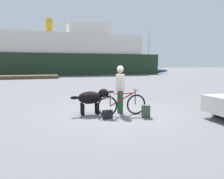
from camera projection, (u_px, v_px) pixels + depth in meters
ground_plane at (117, 114)px, 7.87m from camera, size 160.00×160.00×0.00m
bicycle at (122, 105)px, 7.59m from camera, size 1.83×0.44×0.92m
person_cyclist at (120, 85)px, 7.91m from camera, size 0.32×0.53×1.77m
dog at (93, 97)px, 7.80m from camera, size 1.43×0.54×0.92m
backpack at (146, 111)px, 7.34m from camera, size 0.33×0.29×0.43m
handbag_pannier at (107, 114)px, 7.18m from camera, size 0.34×0.21×0.28m
ferry_boat at (72, 56)px, 36.24m from camera, size 29.14×7.04×9.05m
sailboat_moored at (148, 71)px, 42.44m from camera, size 8.76×2.45×8.33m
pine_tree_center at (57, 45)px, 50.96m from camera, size 3.03×3.03×9.60m
pine_tree_far_right at (109, 42)px, 54.56m from camera, size 4.37×4.37×12.22m
pine_tree_mid_back at (78, 47)px, 57.60m from camera, size 4.39×4.39×9.94m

